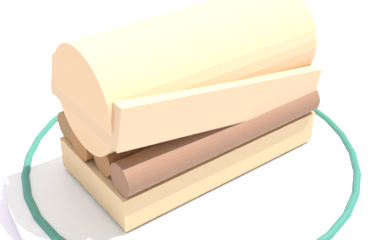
% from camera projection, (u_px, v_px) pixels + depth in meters
% --- Properties ---
extents(ground_plane, '(1.50, 1.50, 0.00)m').
position_uv_depth(ground_plane, '(211.00, 179.00, 0.46)').
color(ground_plane, silver).
extents(plate, '(0.29, 0.29, 0.01)m').
position_uv_depth(plate, '(192.00, 159.00, 0.47)').
color(plate, white).
rests_on(plate, ground_plane).
extents(sausage_sandwich, '(0.19, 0.12, 0.12)m').
position_uv_depth(sausage_sandwich, '(192.00, 88.00, 0.43)').
color(sausage_sandwich, tan).
rests_on(sausage_sandwich, plate).
extents(butter_knife, '(0.14, 0.08, 0.01)m').
position_uv_depth(butter_knife, '(166.00, 45.00, 0.65)').
color(butter_knife, silver).
rests_on(butter_knife, ground_plane).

